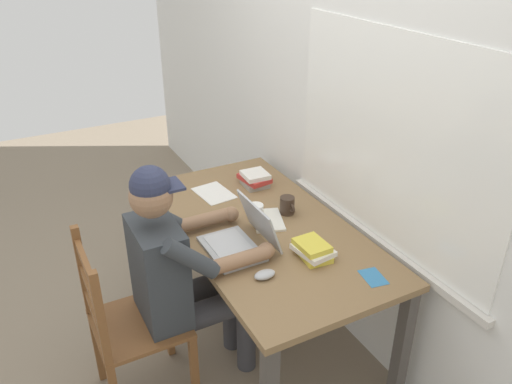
% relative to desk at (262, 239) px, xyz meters
% --- Properties ---
extents(ground_plane, '(8.00, 8.00, 0.00)m').
position_rel_desk_xyz_m(ground_plane, '(0.00, 0.00, -0.65)').
color(ground_plane, gray).
extents(back_wall, '(6.00, 0.08, 2.60)m').
position_rel_desk_xyz_m(back_wall, '(0.01, 0.49, 0.64)').
color(back_wall, silver).
rests_on(back_wall, ground).
extents(desk, '(1.56, 0.82, 0.74)m').
position_rel_desk_xyz_m(desk, '(0.00, 0.00, 0.00)').
color(desk, olive).
rests_on(desk, ground).
extents(seated_person, '(0.50, 0.60, 1.24)m').
position_rel_desk_xyz_m(seated_person, '(0.09, -0.48, 0.03)').
color(seated_person, '#33383D').
rests_on(seated_person, ground).
extents(wooden_chair, '(0.42, 0.42, 0.93)m').
position_rel_desk_xyz_m(wooden_chair, '(0.09, -0.76, -0.20)').
color(wooden_chair, brown).
rests_on(wooden_chair, ground).
extents(laptop, '(0.33, 0.31, 0.23)m').
position_rel_desk_xyz_m(laptop, '(0.13, -0.18, 0.14)').
color(laptop, '#ADAFB2').
rests_on(laptop, desk).
extents(computer_mouse, '(0.06, 0.10, 0.03)m').
position_rel_desk_xyz_m(computer_mouse, '(0.40, -0.20, 0.10)').
color(computer_mouse, '#ADAFB2').
rests_on(computer_mouse, desk).
extents(coffee_mug_white, '(0.12, 0.08, 0.09)m').
position_rel_desk_xyz_m(coffee_mug_white, '(-0.07, -0.00, 0.13)').
color(coffee_mug_white, white).
rests_on(coffee_mug_white, desk).
extents(coffee_mug_dark, '(0.12, 0.08, 0.10)m').
position_rel_desk_xyz_m(coffee_mug_dark, '(-0.05, 0.18, 0.13)').
color(coffee_mug_dark, '#38281E').
rests_on(coffee_mug_dark, desk).
extents(book_stack_main, '(0.20, 0.16, 0.08)m').
position_rel_desk_xyz_m(book_stack_main, '(-0.43, 0.18, 0.13)').
color(book_stack_main, gray).
rests_on(book_stack_main, desk).
extents(book_stack_side, '(0.20, 0.16, 0.08)m').
position_rel_desk_xyz_m(book_stack_side, '(0.36, 0.07, 0.12)').
color(book_stack_side, gold).
rests_on(book_stack_side, desk).
extents(paper_pile_near_laptop, '(0.27, 0.22, 0.01)m').
position_rel_desk_xyz_m(paper_pile_near_laptop, '(-0.02, 0.05, 0.09)').
color(paper_pile_near_laptop, silver).
rests_on(paper_pile_near_laptop, desk).
extents(paper_pile_back_corner, '(0.27, 0.20, 0.00)m').
position_rel_desk_xyz_m(paper_pile_back_corner, '(-0.44, -0.08, 0.09)').
color(paper_pile_back_corner, white).
rests_on(paper_pile_back_corner, desk).
extents(landscape_photo_print, '(0.14, 0.11, 0.00)m').
position_rel_desk_xyz_m(landscape_photo_print, '(0.62, 0.23, 0.09)').
color(landscape_photo_print, teal).
rests_on(landscape_photo_print, desk).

